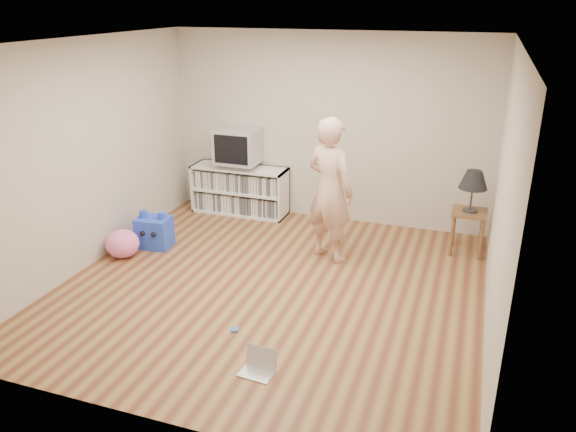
% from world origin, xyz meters
% --- Properties ---
extents(ground, '(4.50, 4.50, 0.00)m').
position_xyz_m(ground, '(0.00, 0.00, 0.00)').
color(ground, brown).
rests_on(ground, ground).
extents(walls, '(4.52, 4.52, 2.60)m').
position_xyz_m(walls, '(0.00, 0.00, 1.30)').
color(walls, beige).
rests_on(walls, ground).
extents(ceiling, '(4.50, 4.50, 0.01)m').
position_xyz_m(ceiling, '(0.00, 0.00, 2.60)').
color(ceiling, white).
rests_on(ceiling, walls).
extents(media_unit, '(1.40, 0.45, 0.70)m').
position_xyz_m(media_unit, '(-1.25, 2.04, 0.35)').
color(media_unit, white).
rests_on(media_unit, ground).
extents(dvd_deck, '(0.45, 0.35, 0.07)m').
position_xyz_m(dvd_deck, '(-1.25, 2.02, 0.73)').
color(dvd_deck, gray).
rests_on(dvd_deck, media_unit).
extents(crt_tv, '(0.60, 0.53, 0.50)m').
position_xyz_m(crt_tv, '(-1.25, 2.02, 1.02)').
color(crt_tv, '#A5A5AA').
rests_on(crt_tv, dvd_deck).
extents(side_table, '(0.42, 0.42, 0.55)m').
position_xyz_m(side_table, '(1.98, 1.65, 0.42)').
color(side_table, brown).
rests_on(side_table, ground).
extents(table_lamp, '(0.34, 0.34, 0.52)m').
position_xyz_m(table_lamp, '(1.98, 1.65, 0.94)').
color(table_lamp, '#333333').
rests_on(table_lamp, side_table).
extents(person, '(0.75, 0.64, 1.75)m').
position_xyz_m(person, '(0.40, 0.95, 0.87)').
color(person, '#DDAE96').
rests_on(person, ground).
extents(laptop, '(0.31, 0.25, 0.20)m').
position_xyz_m(laptop, '(0.43, -1.43, 0.05)').
color(laptop, silver).
rests_on(laptop, ground).
extents(playing_cards, '(0.09, 0.11, 0.02)m').
position_xyz_m(playing_cards, '(-0.02, -0.93, 0.01)').
color(playing_cards, '#4563BA').
rests_on(playing_cards, ground).
extents(plush_blue, '(0.44, 0.39, 0.48)m').
position_xyz_m(plush_blue, '(-1.79, 0.54, 0.20)').
color(plush_blue, blue).
rests_on(plush_blue, ground).
extents(plush_pink, '(0.50, 0.50, 0.35)m').
position_xyz_m(plush_pink, '(-2.00, 0.14, 0.17)').
color(plush_pink, pink).
rests_on(plush_pink, ground).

